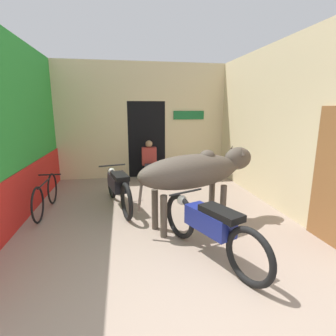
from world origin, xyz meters
TOP-DOWN VIEW (x-y plane):
  - ground_plane at (0.00, 0.00)m, footprint 30.00×30.00m
  - wall_left_shopfront at (-2.52, 2.79)m, footprint 0.25×5.60m
  - wall_back_with_doorway at (0.04, 5.86)m, footprint 4.87×0.93m
  - wall_right_with_door at (2.52, 2.75)m, footprint 0.22×5.60m
  - cow at (0.62, 2.07)m, footprint 2.29×1.15m
  - motorcycle_near at (0.50, 1.01)m, footprint 0.92×1.95m
  - motorcycle_far at (-0.73, 3.14)m, footprint 0.68×2.01m
  - bicycle at (-2.14, 3.13)m, footprint 0.44×1.66m
  - shopkeeper_seated at (0.11, 5.04)m, footprint 0.40×0.33m
  - plastic_stool at (0.46, 5.12)m, footprint 0.34×0.34m

SIDE VIEW (x-z plane):
  - ground_plane at x=0.00m, z-range 0.00..0.00m
  - plastic_stool at x=0.46m, z-range 0.02..0.43m
  - bicycle at x=-2.14m, z-range 0.00..0.68m
  - motorcycle_far at x=-0.73m, z-range 0.06..0.86m
  - motorcycle_near at x=0.50m, z-range 0.06..0.87m
  - shopkeeper_seated at x=0.11m, z-range 0.02..1.18m
  - cow at x=0.62m, z-range 0.29..1.65m
  - wall_back_with_doorway at x=0.04m, z-range -0.20..3.10m
  - wall_left_shopfront at x=-2.52m, z-range -0.05..3.25m
  - wall_right_with_door at x=2.52m, z-range -0.02..3.28m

